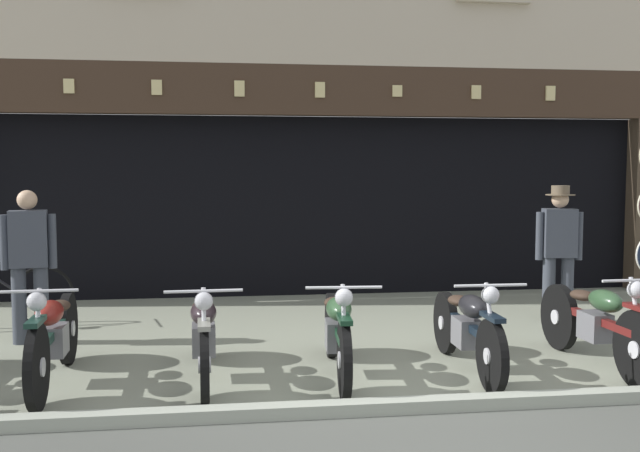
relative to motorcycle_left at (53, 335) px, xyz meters
The scene contains 9 objects.
shop_facade 6.60m from the motorcycle_left, 64.04° to the left, with size 10.83×4.42×6.81m.
motorcycle_left is the anchor object (origin of this frame).
motorcycle_center_left 1.27m from the motorcycle_left, ahead, with size 0.62×1.92×0.90m.
motorcycle_center 2.45m from the motorcycle_left, ahead, with size 0.62×1.94×0.91m.
motorcycle_center_right 3.65m from the motorcycle_left, ahead, with size 0.62×1.93×0.90m.
motorcycle_right 4.88m from the motorcycle_left, ahead, with size 0.62×2.04×0.93m.
salesman_left 1.77m from the motorcycle_left, 109.95° to the left, with size 0.55×0.28×1.63m.
shopkeeper_center 5.78m from the motorcycle_left, 18.64° to the left, with size 0.55×0.34×1.65m.
advert_board_near 4.47m from the motorcycle_left, 86.45° to the left, with size 0.77×0.03×0.98m.
Camera 1 is at (-1.41, -5.19, 1.85)m, focal length 40.80 mm.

